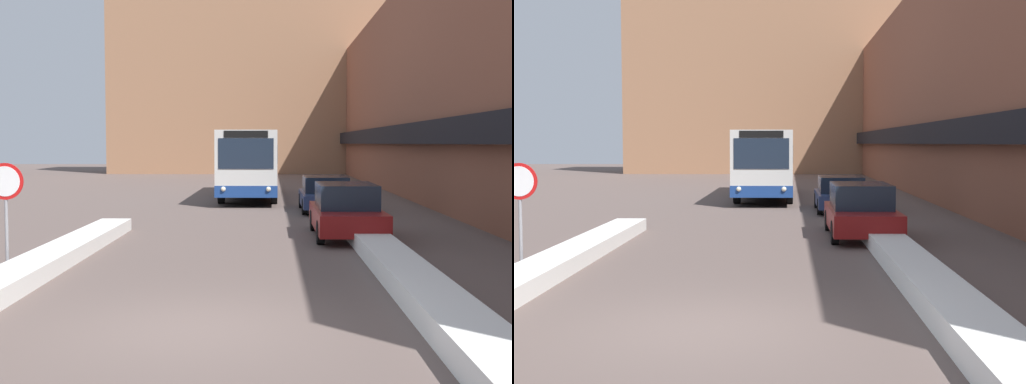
{
  "view_description": "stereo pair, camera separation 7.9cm",
  "coord_description": "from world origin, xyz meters",
  "views": [
    {
      "loc": [
        1.07,
        -9.93,
        2.63
      ],
      "look_at": [
        0.74,
        6.45,
        1.51
      ],
      "focal_mm": 50.0,
      "sensor_mm": 36.0,
      "label": 1
    },
    {
      "loc": [
        1.15,
        -9.93,
        2.63
      ],
      "look_at": [
        0.74,
        6.45,
        1.51
      ],
      "focal_mm": 50.0,
      "sensor_mm": 36.0,
      "label": 2
    }
  ],
  "objects": [
    {
      "name": "ground_plane",
      "position": [
        0.0,
        0.0,
        0.0
      ],
      "size": [
        160.0,
        160.0,
        0.0
      ],
      "primitive_type": "plane",
      "color": "brown"
    },
    {
      "name": "stop_sign",
      "position": [
        -4.39,
        4.6,
        1.61
      ],
      "size": [
        0.76,
        0.08,
        2.23
      ],
      "color": "gray",
      "rests_on": "ground_plane"
    },
    {
      "name": "building_backdrop_far",
      "position": [
        0.0,
        54.85,
        8.87
      ],
      "size": [
        26.0,
        8.0,
        17.73
      ],
      "color": "#996B4C",
      "rests_on": "ground_plane"
    },
    {
      "name": "parked_car_front",
      "position": [
        3.2,
        10.04,
        0.75
      ],
      "size": [
        1.84,
        4.77,
        1.5
      ],
      "color": "maroon",
      "rests_on": "ground_plane"
    },
    {
      "name": "city_bus",
      "position": [
        0.09,
        24.62,
        1.72
      ],
      "size": [
        2.58,
        12.0,
        3.18
      ],
      "color": "silver",
      "rests_on": "ground_plane"
    },
    {
      "name": "snow_bank_right",
      "position": [
        3.6,
        3.51,
        0.2
      ],
      "size": [
        0.9,
        15.26,
        0.4
      ],
      "color": "silver",
      "rests_on": "ground_plane"
    },
    {
      "name": "parked_car_back",
      "position": [
        3.2,
        17.64,
        0.68
      ],
      "size": [
        1.92,
        4.46,
        1.35
      ],
      "color": "navy",
      "rests_on": "ground_plane"
    },
    {
      "name": "snow_bank_left",
      "position": [
        -3.6,
        3.45,
        0.17
      ],
      "size": [
        0.9,
        16.08,
        0.35
      ],
      "color": "silver",
      "rests_on": "ground_plane"
    },
    {
      "name": "building_row_right",
      "position": [
        9.98,
        24.0,
        5.27
      ],
      "size": [
        5.5,
        60.0,
        10.58
      ],
      "color": "brown",
      "rests_on": "ground_plane"
    }
  ]
}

